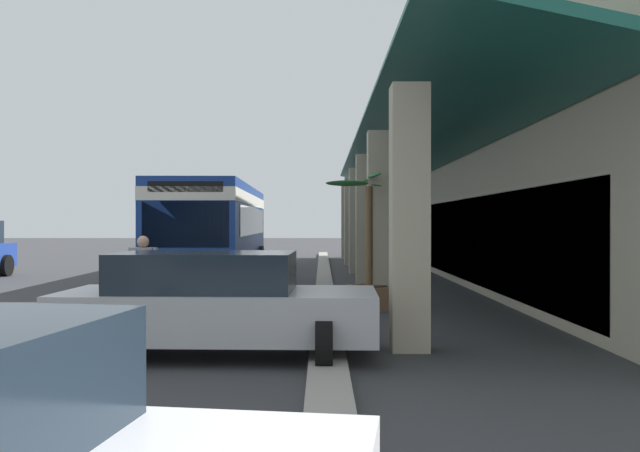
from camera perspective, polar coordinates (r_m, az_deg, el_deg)
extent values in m
plane|color=#38383A|center=(25.21, 12.52, -4.04)|extent=(120.00, 120.00, 0.00)
cube|color=#9E998E|center=(22.67, 0.35, -4.36)|extent=(36.45, 0.50, 0.12)
cube|color=#B2A88E|center=(24.68, 23.56, 4.13)|extent=(30.37, 11.12, 7.12)
cube|color=#C0B59A|center=(25.24, 23.57, 12.91)|extent=(30.67, 11.42, 0.60)
cube|color=#B2A88E|center=(35.28, 2.26, 0.37)|extent=(0.55, 0.55, 3.92)
cube|color=#B2A88E|center=(30.22, 2.61, 0.39)|extent=(0.55, 0.55, 3.92)
cube|color=#B2A88E|center=(25.16, 3.10, 0.42)|extent=(0.55, 0.55, 3.92)
cube|color=#B2A88E|center=(20.11, 3.84, 0.46)|extent=(0.55, 0.55, 3.92)
cube|color=#B2A88E|center=(15.06, 5.08, 0.54)|extent=(0.55, 0.55, 3.92)
cube|color=#B2A88E|center=(10.03, 7.56, 0.68)|extent=(0.55, 0.55, 3.92)
cube|color=#19594C|center=(22.88, 6.77, 6.23)|extent=(30.37, 3.16, 0.82)
cube|color=#19232D|center=(23.00, 10.82, -0.96)|extent=(25.51, 0.08, 2.40)
cube|color=navy|center=(23.05, -8.87, -0.15)|extent=(11.05, 2.77, 2.75)
cube|color=silver|center=(23.06, -8.87, 2.15)|extent=(11.07, 2.79, 0.36)
cube|color=#19232D|center=(23.35, -8.77, 0.41)|extent=(9.29, 2.77, 0.90)
cube|color=#19232D|center=(17.65, -11.29, 0.14)|extent=(0.11, 2.24, 1.20)
cube|color=black|center=(17.66, -11.30, 3.29)|extent=(0.10, 1.94, 0.28)
cube|color=black|center=(17.58, -11.37, -4.43)|extent=(0.25, 2.45, 0.24)
cube|color=silver|center=(17.50, -8.44, -3.47)|extent=(0.06, 0.24, 0.16)
cube|color=silver|center=(17.81, -14.15, -3.40)|extent=(0.06, 0.24, 0.16)
cube|color=silver|center=(24.57, -8.39, 3.37)|extent=(2.44, 1.83, 0.24)
cylinder|color=black|center=(19.34, -6.59, -3.85)|extent=(1.00, 0.30, 1.00)
cylinder|color=black|center=(19.75, -13.98, -3.77)|extent=(1.00, 0.30, 1.00)
cylinder|color=black|center=(26.02, -5.15, -2.80)|extent=(1.00, 0.30, 1.00)
cylinder|color=black|center=(26.32, -10.70, -2.77)|extent=(1.00, 0.30, 1.00)
cylinder|color=black|center=(26.32, -25.04, -3.05)|extent=(0.76, 0.26, 0.76)
cube|color=#B2B5BA|center=(9.67, -8.49, -7.38)|extent=(1.93, 4.45, 0.66)
cube|color=#19232D|center=(9.65, -9.67, -3.82)|extent=(1.66, 2.51, 0.54)
cylinder|color=black|center=(10.45, 0.60, -8.36)|extent=(0.64, 0.22, 0.64)
cylinder|color=black|center=(8.67, 0.33, -10.13)|extent=(0.64, 0.22, 0.64)
cylinder|color=black|center=(10.93, -15.44, -7.98)|extent=(0.64, 0.22, 0.64)
cylinder|color=black|center=(9.25, -18.81, -9.49)|extent=(0.64, 0.22, 0.64)
cylinder|color=#38383D|center=(13.33, -14.80, -6.12)|extent=(0.16, 0.16, 0.81)
cylinder|color=#38383D|center=(13.05, -14.66, -6.26)|extent=(0.16, 0.16, 0.81)
cube|color=gray|center=(13.13, -14.74, -3.10)|extent=(0.33, 0.51, 0.61)
sphere|color=tan|center=(13.11, -14.74, -1.29)|extent=(0.22, 0.22, 0.22)
cylinder|color=gray|center=(13.31, -15.71, -2.93)|extent=(0.09, 0.09, 0.55)
cylinder|color=gray|center=(12.94, -13.74, -3.01)|extent=(0.09, 0.09, 0.55)
cube|color=brown|center=(14.88, 4.17, -6.05)|extent=(0.93, 0.93, 0.50)
cylinder|color=#332319|center=(14.86, 4.17, -5.06)|extent=(0.79, 0.79, 0.02)
cylinder|color=brown|center=(14.79, 4.17, -0.87)|extent=(0.16, 0.16, 2.19)
ellipsoid|color=#286B33|center=(14.42, 4.61, 4.32)|extent=(0.87, 0.37, 0.15)
ellipsoid|color=#286B33|center=(14.95, 6.00, 3.53)|extent=(0.40, 1.01, 0.18)
ellipsoid|color=#286B33|center=(15.29, 4.08, 3.79)|extent=(0.94, 0.23, 0.15)
ellipsoid|color=#286B33|center=(14.73, 2.34, 3.64)|extent=(0.33, 0.98, 0.17)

